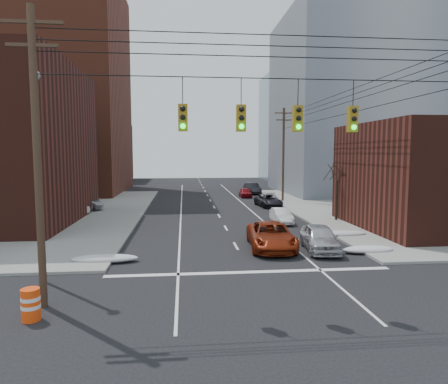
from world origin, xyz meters
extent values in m
plane|color=black|center=(0.00, 0.00, 0.00)|extent=(160.00, 160.00, 0.00)
cube|color=brown|center=(-24.00, 48.00, 15.00)|extent=(24.00, 20.00, 30.00)
cube|color=#441C14|center=(-26.00, 74.00, 6.00)|extent=(22.00, 18.00, 12.00)
cube|color=gray|center=(22.00, 44.00, 12.50)|extent=(22.00, 20.00, 25.00)
cube|color=gray|center=(24.00, 70.00, 11.00)|extent=(20.00, 18.00, 22.00)
cylinder|color=#473323|center=(-8.50, 3.00, 5.50)|extent=(0.28, 0.28, 11.00)
cube|color=#473323|center=(-8.50, 3.00, 10.40)|extent=(2.20, 0.12, 0.12)
cube|color=#473323|center=(-8.50, 3.00, 9.60)|extent=(1.80, 0.12, 0.12)
cylinder|color=#473323|center=(8.50, 34.00, 5.50)|extent=(0.28, 0.28, 11.00)
cube|color=#473323|center=(8.50, 34.00, 10.40)|extent=(2.20, 0.12, 0.12)
cube|color=#473323|center=(8.50, 34.00, 9.60)|extent=(1.80, 0.12, 0.12)
cylinder|color=black|center=(0.00, 3.00, 8.60)|extent=(17.00, 0.04, 0.04)
cylinder|color=black|center=(-3.20, 3.00, 8.10)|extent=(0.03, 0.03, 1.00)
cube|color=olive|center=(-3.20, 3.00, 7.10)|extent=(0.35, 0.30, 1.00)
sphere|color=black|center=(-3.20, 2.83, 7.42)|extent=(0.20, 0.20, 0.20)
sphere|color=black|center=(-3.20, 2.83, 7.10)|extent=(0.20, 0.20, 0.20)
sphere|color=#0CE526|center=(-3.20, 2.83, 6.78)|extent=(0.20, 0.20, 0.20)
cylinder|color=black|center=(-1.00, 3.00, 8.10)|extent=(0.03, 0.03, 1.00)
cube|color=olive|center=(-1.00, 3.00, 7.10)|extent=(0.35, 0.30, 1.00)
sphere|color=black|center=(-1.00, 2.83, 7.42)|extent=(0.20, 0.20, 0.20)
sphere|color=black|center=(-1.00, 2.83, 7.10)|extent=(0.20, 0.20, 0.20)
sphere|color=#0CE526|center=(-1.00, 2.83, 6.78)|extent=(0.20, 0.20, 0.20)
cylinder|color=black|center=(1.20, 3.00, 8.10)|extent=(0.03, 0.03, 1.00)
cube|color=olive|center=(1.20, 3.00, 7.10)|extent=(0.35, 0.30, 1.00)
sphere|color=black|center=(1.20, 2.83, 7.42)|extent=(0.20, 0.20, 0.20)
sphere|color=black|center=(1.20, 2.83, 7.10)|extent=(0.20, 0.20, 0.20)
sphere|color=#0CE526|center=(1.20, 2.83, 6.78)|extent=(0.20, 0.20, 0.20)
cylinder|color=black|center=(3.40, 3.00, 8.10)|extent=(0.03, 0.03, 1.00)
cube|color=olive|center=(3.40, 3.00, 7.10)|extent=(0.35, 0.30, 1.00)
sphere|color=black|center=(3.40, 2.83, 7.42)|extent=(0.20, 0.20, 0.20)
sphere|color=black|center=(3.40, 2.83, 7.10)|extent=(0.20, 0.20, 0.20)
sphere|color=#0CE526|center=(3.40, 2.83, 6.78)|extent=(0.20, 0.20, 0.20)
cylinder|color=gray|center=(-9.50, 6.00, 4.50)|extent=(0.18, 0.18, 9.00)
sphere|color=gray|center=(-9.50, 6.00, 9.10)|extent=(0.44, 0.44, 0.44)
cylinder|color=black|center=(9.60, 20.00, 1.75)|extent=(0.20, 0.20, 3.50)
cylinder|color=black|center=(9.98, 20.12, 4.07)|extent=(0.27, 0.82, 1.19)
cylinder|color=black|center=(9.82, 20.57, 4.16)|extent=(1.17, 0.54, 1.38)
cylinder|color=black|center=(9.17, 20.74, 4.19)|extent=(1.44, 1.00, 1.48)
cylinder|color=black|center=(9.20, 20.06, 4.07)|extent=(0.17, 0.84, 1.19)
cylinder|color=black|center=(9.15, 19.58, 4.16)|extent=(0.82, 0.99, 1.40)
cylinder|color=black|center=(9.66, 19.15, 4.19)|extent=(1.74, 0.21, 1.43)
cylinder|color=black|center=(9.93, 19.77, 4.07)|extent=(0.48, 0.73, 1.20)
ellipsoid|color=silver|center=(-7.40, 9.00, 0.21)|extent=(3.50, 1.08, 0.42)
ellipsoid|color=silver|center=(7.40, 9.50, 0.21)|extent=(3.00, 1.08, 0.42)
ellipsoid|color=silver|center=(7.40, 14.00, 0.21)|extent=(4.00, 1.08, 0.42)
imported|color=maroon|center=(2.05, 11.17, 0.79)|extent=(3.01, 5.82, 1.57)
imported|color=#B6B6BB|center=(4.80, 10.33, 0.77)|extent=(2.35, 4.73, 1.55)
imported|color=white|center=(4.80, 19.70, 0.61)|extent=(1.36, 3.75, 1.23)
imported|color=black|center=(5.88, 29.83, 0.65)|extent=(2.59, 4.84, 1.29)
imported|color=#B9B8BE|center=(6.40, 31.06, 0.61)|extent=(2.18, 4.38, 1.22)
imported|color=maroon|center=(4.80, 39.17, 0.61)|extent=(1.50, 3.61, 1.22)
imported|color=black|center=(6.40, 43.18, 0.77)|extent=(1.97, 4.78, 1.54)
imported|color=silver|center=(-13.82, 25.12, 0.80)|extent=(4.15, 2.17, 1.30)
imported|color=#A7A6AB|center=(-13.73, 27.69, 0.89)|extent=(5.65, 3.23, 1.49)
imported|color=black|center=(-16.63, 23.06, 0.91)|extent=(5.63, 3.97, 1.51)
imported|color=silver|center=(-18.17, 24.75, 0.93)|extent=(4.91, 2.91, 1.57)
cylinder|color=#FF450D|center=(-8.50, 1.73, 0.56)|extent=(0.83, 0.83, 1.13)
cylinder|color=white|center=(-8.50, 1.73, 0.79)|extent=(0.84, 0.84, 0.14)
cylinder|color=white|center=(-8.50, 1.73, 0.51)|extent=(0.84, 0.84, 0.14)
camera|label=1|loc=(-3.18, -12.20, 5.80)|focal=32.00mm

